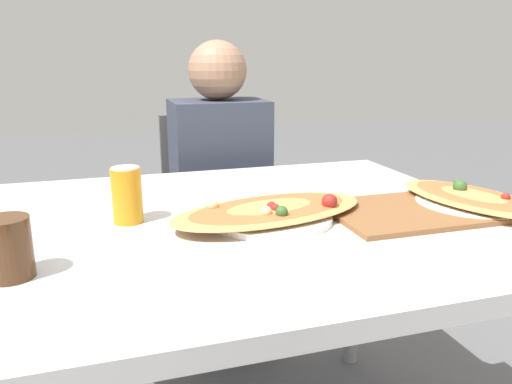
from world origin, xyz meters
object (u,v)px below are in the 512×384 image
object	(u,v)px
chair_far_seated	(215,213)
soda_can	(127,195)
pizza_main	(270,212)
drink_glass	(8,248)
person_seated	(220,174)
pizza_second	(472,200)
dining_table	(245,245)

from	to	relation	value
chair_far_seated	soda_can	distance (m)	0.92
pizza_main	drink_glass	world-z (taller)	drink_glass
chair_far_seated	person_seated	distance (m)	0.22
person_seated	pizza_second	world-z (taller)	person_seated
soda_can	person_seated	bearing A→B (deg)	61.37
chair_far_seated	person_seated	world-z (taller)	person_seated
soda_can	dining_table	bearing A→B (deg)	-8.55
person_seated	drink_glass	size ratio (longest dim) A/B	11.33
pizza_main	soda_can	bearing A→B (deg)	164.87
drink_glass	pizza_second	size ratio (longest dim) A/B	0.24
chair_far_seated	drink_glass	size ratio (longest dim) A/B	8.64
dining_table	pizza_main	bearing A→B (deg)	-42.82
soda_can	drink_glass	distance (m)	0.31
person_seated	drink_glass	world-z (taller)	person_seated
dining_table	person_seated	size ratio (longest dim) A/B	1.01
chair_far_seated	person_seated	size ratio (longest dim) A/B	0.76
dining_table	drink_glass	distance (m)	0.52
person_seated	pizza_second	size ratio (longest dim) A/B	2.76
person_seated	soda_can	xyz separation A→B (m)	(-0.37, -0.67, 0.13)
person_seated	chair_far_seated	bearing A→B (deg)	-90.00
chair_far_seated	pizza_second	xyz separation A→B (m)	(0.44, -0.92, 0.27)
soda_can	drink_glass	size ratio (longest dim) A/B	1.20
person_seated	drink_glass	xyz separation A→B (m)	(-0.57, -0.91, 0.12)
dining_table	pizza_second	world-z (taller)	pizza_second
soda_can	pizza_main	bearing A→B (deg)	-15.13
dining_table	pizza_second	xyz separation A→B (m)	(0.55, -0.09, 0.09)
pizza_second	chair_far_seated	bearing A→B (deg)	115.73
soda_can	chair_far_seated	bearing A→B (deg)	65.03
chair_far_seated	drink_glass	distance (m)	1.21
soda_can	drink_glass	world-z (taller)	soda_can
pizza_second	drink_glass	bearing A→B (deg)	-174.02
dining_table	person_seated	bearing A→B (deg)	81.34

